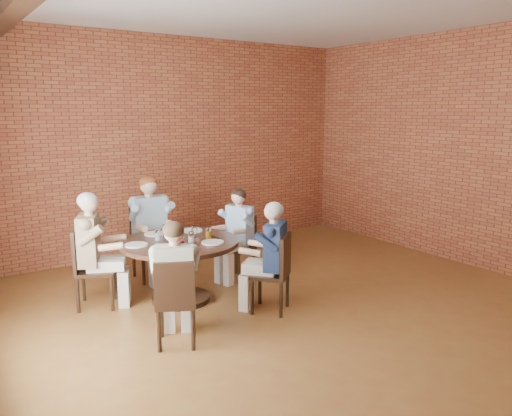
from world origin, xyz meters
TOP-DOWN VIEW (x-y plane):
  - floor at (0.00, 0.00)m, footprint 7.00×7.00m
  - wall_back at (0.00, 3.50)m, footprint 7.00×0.00m
  - wall_right at (3.25, 0.00)m, footprint 0.00×7.00m
  - dining_table at (-0.90, 1.34)m, footprint 1.40×1.40m
  - chair_a at (0.15, 1.66)m, footprint 0.47×0.47m
  - diner_a at (0.09, 1.64)m, footprint 0.68×0.61m
  - chair_b at (-0.85, 2.40)m, footprint 0.48×0.48m
  - diner_b at (-0.86, 2.30)m, footprint 0.59×0.72m
  - chair_c at (-1.86, 1.79)m, footprint 0.57×0.57m
  - diner_c at (-1.78, 1.75)m, footprint 0.82×0.76m
  - chair_d at (-1.46, 0.28)m, footprint 0.51×0.51m
  - diner_d at (-1.43, 0.34)m, footprint 0.68×0.73m
  - chair_e at (-0.14, 0.44)m, footprint 0.55×0.55m
  - diner_e at (-0.19, 0.50)m, footprint 0.76×0.77m
  - plate_a at (-0.56, 1.68)m, footprint 0.26×0.26m
  - plate_b at (-1.02, 1.78)m, footprint 0.26×0.26m
  - plate_c at (-1.40, 1.42)m, footprint 0.26×0.26m
  - plate_d at (-0.63, 1.03)m, footprint 0.26×0.26m
  - glass_a at (-0.68, 1.39)m, footprint 0.07×0.07m
  - glass_b at (-0.85, 1.51)m, footprint 0.07×0.07m
  - glass_c at (-0.95, 1.62)m, footprint 0.07×0.07m
  - glass_d at (-1.11, 1.48)m, footprint 0.07×0.07m
  - glass_e at (-1.11, 1.21)m, footprint 0.07×0.07m
  - glass_f at (-1.03, 1.03)m, footprint 0.07×0.07m
  - glass_g at (-0.85, 1.13)m, footprint 0.07×0.07m
  - glass_h at (-0.57, 1.22)m, footprint 0.07×0.07m
  - smartphone at (-0.52, 1.21)m, footprint 0.08×0.15m

SIDE VIEW (x-z plane):
  - floor at x=0.00m, z-range 0.00..0.00m
  - chair_a at x=0.15m, z-range 0.04..0.92m
  - chair_d at x=-1.46m, z-range 0.04..0.93m
  - chair_e at x=-0.14m, z-range 0.04..0.94m
  - chair_c at x=-1.86m, z-range 0.04..0.98m
  - chair_b at x=-0.85m, z-range 0.04..1.01m
  - dining_table at x=-0.90m, z-range 0.15..0.90m
  - diner_a at x=0.09m, z-range 0.00..1.23m
  - diner_d at x=-1.43m, z-range 0.00..1.24m
  - diner_e at x=-0.19m, z-range 0.00..1.26m
  - diner_c at x=-1.78m, z-range 0.00..1.35m
  - diner_b at x=-0.86m, z-range 0.00..1.40m
  - smartphone at x=-0.52m, z-range 0.75..0.76m
  - plate_a at x=-0.56m, z-range 0.75..0.76m
  - plate_b at x=-1.02m, z-range 0.75..0.76m
  - plate_c at x=-1.40m, z-range 0.75..0.76m
  - plate_d at x=-0.63m, z-range 0.75..0.76m
  - glass_a at x=-0.68m, z-range 0.75..0.89m
  - glass_b at x=-0.85m, z-range 0.75..0.89m
  - glass_c at x=-0.95m, z-range 0.75..0.89m
  - glass_d at x=-1.11m, z-range 0.75..0.89m
  - glass_e at x=-1.11m, z-range 0.75..0.89m
  - glass_f at x=-1.03m, z-range 0.75..0.89m
  - glass_g at x=-0.85m, z-range 0.75..0.89m
  - glass_h at x=-0.57m, z-range 0.75..0.89m
  - wall_back at x=0.00m, z-range -1.80..5.20m
  - wall_right at x=3.25m, z-range -1.80..5.20m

